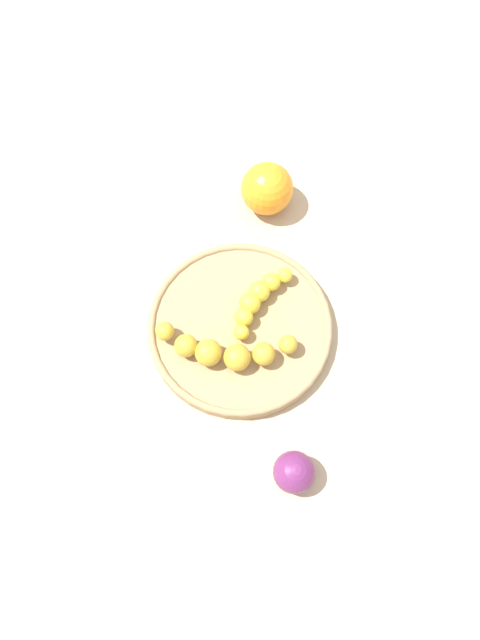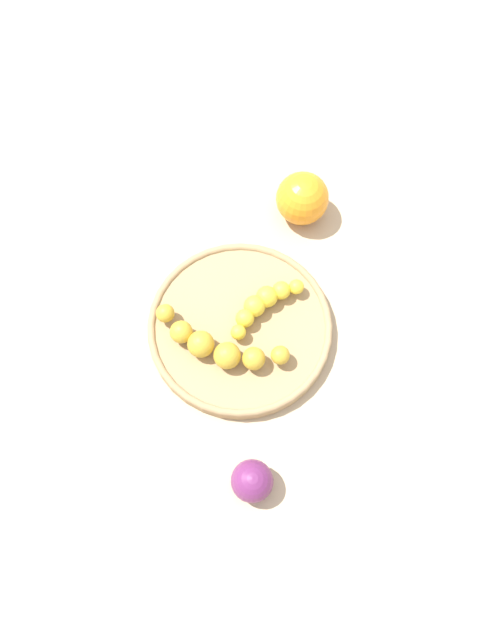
% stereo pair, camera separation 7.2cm
% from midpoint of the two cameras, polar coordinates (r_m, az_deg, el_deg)
% --- Properties ---
extents(ground_plane, '(2.40, 2.40, 0.00)m').
position_cam_midpoint_polar(ground_plane, '(0.80, 2.54, -1.30)').
color(ground_plane, tan).
extents(fruit_bowl, '(0.25, 0.25, 0.02)m').
position_cam_midpoint_polar(fruit_bowl, '(0.79, 2.58, -0.99)').
color(fruit_bowl, '#A08259').
rests_on(fruit_bowl, ground_plane).
extents(banana_spotted, '(0.12, 0.16, 0.04)m').
position_cam_midpoint_polar(banana_spotted, '(0.75, 0.42, -2.89)').
color(banana_spotted, gold).
rests_on(banana_spotted, fruit_bowl).
extents(banana_yellow, '(0.12, 0.05, 0.03)m').
position_cam_midpoint_polar(banana_yellow, '(0.78, 4.85, 1.30)').
color(banana_yellow, yellow).
rests_on(banana_yellow, fruit_bowl).
extents(plum_purple, '(0.05, 0.05, 0.05)m').
position_cam_midpoint_polar(plum_purple, '(0.73, 4.09, -15.74)').
color(plum_purple, '#662659').
rests_on(plum_purple, ground_plane).
extents(orange_fruit, '(0.08, 0.08, 0.08)m').
position_cam_midpoint_polar(orange_fruit, '(0.86, 8.51, 11.39)').
color(orange_fruit, orange).
rests_on(orange_fruit, ground_plane).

